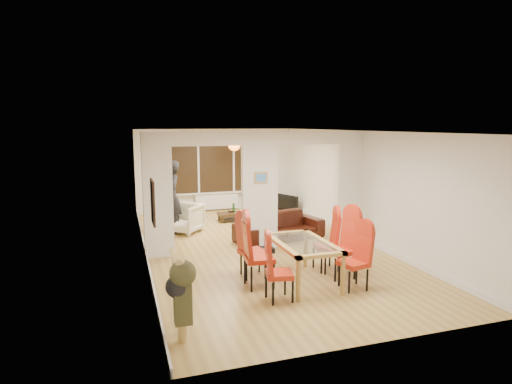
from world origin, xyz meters
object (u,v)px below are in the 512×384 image
dining_chair_lb (259,253)px  dining_chair_lc (253,248)px  person (172,197)px  bottle (234,207)px  dining_chair_ra (354,259)px  coffee_table (236,217)px  bowl (231,211)px  dining_chair_rc (326,242)px  dining_chair_la (279,269)px  television (285,203)px  dining_chair_rb (340,246)px  sofa (279,227)px  armchair (184,218)px  dining_table (302,262)px

dining_chair_lb → dining_chair_lc: bearing=90.5°
person → bottle: (1.86, 0.97, -0.55)m
dining_chair_ra → coffee_table: (-0.54, 5.57, -0.40)m
bowl → coffee_table: bearing=-42.5°
dining_chair_rc → coffee_table: dining_chair_rc is taller
dining_chair_ra → dining_chair_lb: bearing=146.2°
dining_chair_la → person: bearing=115.3°
dining_chair_ra → dining_chair_la: bearing=170.2°
dining_chair_la → dining_chair_rc: 1.73m
television → bowl: (-1.92, -0.62, -0.01)m
dining_chair_rc → coffee_table: bearing=110.9°
television → bowl: size_ratio=4.77×
dining_chair_ra → dining_chair_rb: bearing=71.5°
dining_chair_lb → dining_chair_ra: (1.48, -0.57, -0.07)m
sofa → coffee_table: sofa is taller
sofa → coffee_table: size_ratio=2.09×
dining_chair_lb → television: (2.73, 5.74, -0.32)m
coffee_table → dining_chair_lc: bearing=-101.3°
dining_chair_rb → bowl: dining_chair_rb is taller
armchair → coffee_table: (1.63, 0.90, -0.25)m
dining_chair_ra → bowl: 5.73m
sofa → armchair: size_ratio=2.66×
dining_chair_lb → sofa: 3.08m
dining_chair_rb → armchair: (-2.22, 4.11, -0.21)m
dining_chair_ra → dining_chair_rc: size_ratio=0.97×
television → bottle: bearing=84.6°
sofa → television: (1.33, 3.01, -0.05)m
armchair → bowl: bearing=74.2°
dining_chair_lc → coffee_table: size_ratio=1.05×
dining_table → dining_chair_rc: dining_chair_rc is taller
dining_chair_rc → person: bearing=137.7°
armchair → bowl: armchair is taller
dining_chair_lc → bowl: 4.69m
dining_chair_rc → bowl: size_ratio=5.52×
dining_chair_rb → coffee_table: dining_chair_rb is taller
dining_chair_ra → television: dining_chair_ra is taller
dining_chair_rc → dining_chair_lb: bearing=-149.6°
person → coffee_table: 2.25m
dining_chair_la → armchair: (-0.81, 4.74, -0.14)m
armchair → television: bearing=65.7°
dining_chair_lc → dining_chair_rc: (1.43, -0.07, -0.00)m
dining_chair_lb → person: person is taller
television → dining_chair_rc: bearing=142.3°
dining_chair_rb → person: person is taller
dining_table → dining_chair_lb: bearing=176.8°
dining_chair_la → bottle: dining_chair_la is taller
dining_chair_rb → bowl: size_ratio=5.97×
dining_chair_rc → armchair: size_ratio=1.32×
dining_chair_rb → television: bearing=64.8°
dining_chair_la → coffee_table: size_ratio=0.98×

